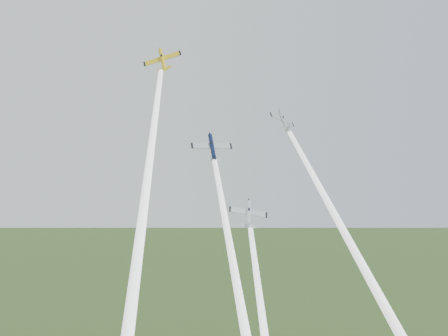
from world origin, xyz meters
TOP-DOWN VIEW (x-y plane):
  - plane_yellow at (-9.86, 3.83)m, footprint 7.90×8.04m
  - smoke_trail_yellow at (-17.41, -19.54)m, footprint 16.65×45.58m
  - plane_navy at (-0.47, 0.76)m, footprint 8.39×6.04m
  - plane_silver_right at (16.56, 5.81)m, footprint 6.99×7.68m
  - smoke_trail_silver_right at (24.45, -13.35)m, footprint 17.11×37.38m
  - plane_silver_low at (4.33, -7.29)m, footprint 8.66×5.97m

SIDE VIEW (x-z plane):
  - smoke_trail_silver_right at x=24.45m, z-range 47.47..100.46m
  - smoke_trail_yellow at x=-17.41m, z-range 48.14..111.64m
  - plane_silver_low at x=4.33m, z-range 79.69..87.33m
  - plane_navy at x=-0.47m, z-range 92.43..99.84m
  - plane_silver_right at x=16.56m, z-range 98.45..106.30m
  - plane_yellow at x=-9.86m, z-range 109.11..118.01m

